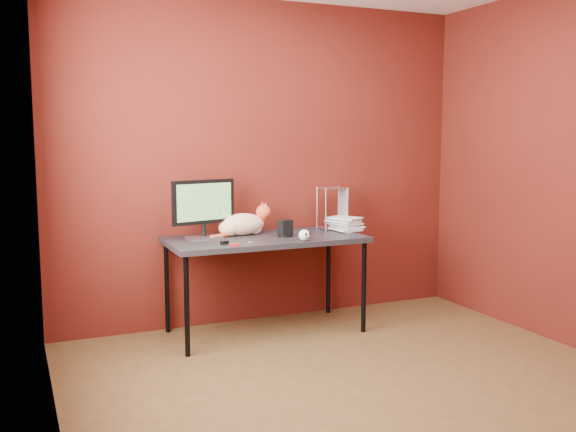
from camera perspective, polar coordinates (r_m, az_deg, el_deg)
name	(u,v)px	position (r m, az deg, el deg)	size (l,w,h in m)	color
room	(378,149)	(3.69, 8.01, 5.91)	(3.52, 3.52, 2.61)	#4F371B
desk	(265,243)	(4.92, -2.03, -2.45)	(1.50, 0.70, 0.75)	black
monitor	(204,206)	(4.83, -7.51, 0.89)	(0.51, 0.21, 0.44)	silver
cat	(243,224)	(5.00, -4.06, -0.71)	(0.53, 0.23, 0.25)	orange
skull_mug	(304,235)	(4.71, 1.47, -1.71)	(0.09, 0.09, 0.08)	white
speaker	(285,229)	(4.91, -0.25, -1.15)	(0.11, 0.11, 0.13)	black
book_stack	(337,154)	(5.14, 4.39, 5.49)	(0.28, 0.31, 1.25)	beige
wire_rack	(332,208)	(5.33, 3.96, 0.72)	(0.21, 0.18, 0.35)	silver
pocket_knife	(234,245)	(4.52, -4.79, -2.58)	(0.08, 0.02, 0.02)	#A00C11
black_gadget	(224,242)	(4.59, -5.67, -2.36)	(0.06, 0.03, 0.03)	black
washer	(251,242)	(4.66, -3.35, -2.34)	(0.05, 0.05, 0.00)	silver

